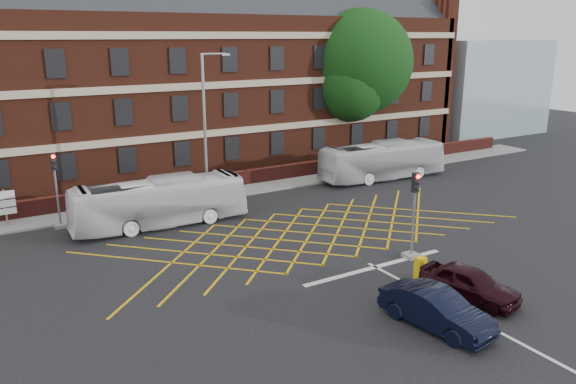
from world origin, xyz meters
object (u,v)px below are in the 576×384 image
traffic_light_far (58,197)px  street_lamp (207,158)px  bus_right (383,161)px  car_navy (436,309)px  car_maroon (469,283)px  deciduous_tree (360,69)px  direction_signs (5,204)px  bus_left (159,202)px  traffic_light_near (413,223)px  utility_cabinet (420,268)px

traffic_light_far → street_lamp: 8.76m
bus_right → car_navy: 22.45m
car_maroon → traffic_light_far: (-12.71, 18.27, 1.06)m
deciduous_tree → direction_signs: deciduous_tree is taller
street_lamp → direction_signs: 11.61m
car_maroon → street_lamp: bearing=90.2°
bus_left → car_navy: (4.90, -16.55, -0.65)m
car_navy → car_maroon: 3.00m
car_maroon → traffic_light_near: size_ratio=0.97×
bus_right → direction_signs: bearing=88.8°
bus_left → deciduous_tree: (21.24, 9.04, 6.29)m
bus_right → car_maroon: bearing=154.0°
deciduous_tree → direction_signs: size_ratio=5.80×
bus_left → deciduous_tree: 23.93m
bus_right → direction_signs: bus_right is taller
bus_left → traffic_light_near: 14.17m
bus_left → traffic_light_far: 5.64m
car_navy → traffic_light_far: 21.62m
traffic_light_near → traffic_light_far: (-13.85, 13.69, 0.00)m
car_navy → deciduous_tree: bearing=49.0°
car_maroon → deciduous_tree: size_ratio=0.32×
bus_right → car_navy: (-13.02, -18.28, -0.68)m
traffic_light_near → street_lamp: bearing=113.4°
traffic_light_far → direction_signs: size_ratio=1.94×
direction_signs → street_lamp: bearing=-14.5°
traffic_light_near → traffic_light_far: 19.48m
street_lamp → traffic_light_near: bearing=-66.6°
deciduous_tree → traffic_light_far: deciduous_tree is taller
car_maroon → bus_left: bearing=102.7°
direction_signs → deciduous_tree: bearing=9.6°
traffic_light_near → street_lamp: size_ratio=0.45×
bus_left → traffic_light_far: (-4.96, 2.66, 0.39)m
traffic_light_far → deciduous_tree: bearing=13.7°
bus_left → street_lamp: size_ratio=1.04×
traffic_light_far → street_lamp: street_lamp is taller
bus_right → traffic_light_far: traffic_light_far is taller
traffic_light_far → street_lamp: size_ratio=0.45×
street_lamp → car_navy: bearing=-85.7°
bus_left → traffic_light_far: bearing=64.6°
car_navy → traffic_light_near: traffic_light_near is taller
bus_left → car_navy: bus_left is taller
car_maroon → direction_signs: (-15.27, 19.80, 0.67)m
car_navy → direction_signs: bearing=112.4°
deciduous_tree → street_lamp: (-17.69, -7.72, -4.35)m
street_lamp → bus_right: bearing=1.6°
car_maroon → utility_cabinet: 2.58m
traffic_light_near → direction_signs: traffic_light_near is taller
utility_cabinet → bus_left: bearing=119.9°
car_navy → traffic_light_far: size_ratio=1.03×
deciduous_tree → bus_right: bearing=-114.5°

